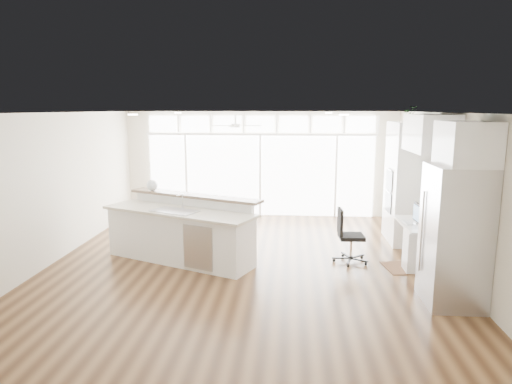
{
  "coord_description": "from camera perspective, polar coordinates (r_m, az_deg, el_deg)",
  "views": [
    {
      "loc": [
        0.79,
        -7.76,
        2.77
      ],
      "look_at": [
        0.15,
        0.6,
        1.23
      ],
      "focal_mm": 32.0,
      "sensor_mm": 36.0,
      "label": 1
    }
  ],
  "objects": [
    {
      "name": "floor",
      "position": [
        8.28,
        -1.35,
        -9.22
      ],
      "size": [
        7.0,
        8.0,
        0.02
      ],
      "primitive_type": "cube",
      "color": "#3D2513",
      "rests_on": "ground"
    },
    {
      "name": "ceiling",
      "position": [
        7.8,
        -1.43,
        9.89
      ],
      "size": [
        7.0,
        8.0,
        0.02
      ],
      "primitive_type": "cube",
      "color": "white",
      "rests_on": "wall_back"
    },
    {
      "name": "wall_back",
      "position": [
        11.87,
        0.56,
        3.53
      ],
      "size": [
        7.0,
        0.04,
        2.7
      ],
      "primitive_type": "cube",
      "color": "beige",
      "rests_on": "floor"
    },
    {
      "name": "wall_front",
      "position": [
        4.09,
        -7.12,
        -9.96
      ],
      "size": [
        7.0,
        0.04,
        2.7
      ],
      "primitive_type": "cube",
      "color": "beige",
      "rests_on": "floor"
    },
    {
      "name": "wall_left",
      "position": [
        8.98,
        -24.21,
        0.38
      ],
      "size": [
        0.04,
        8.0,
        2.7
      ],
      "primitive_type": "cube",
      "color": "beige",
      "rests_on": "floor"
    },
    {
      "name": "wall_right",
      "position": [
        8.34,
        23.3,
        -0.25
      ],
      "size": [
        0.04,
        8.0,
        2.7
      ],
      "primitive_type": "cube",
      "color": "beige",
      "rests_on": "floor"
    },
    {
      "name": "glass_wall",
      "position": [
        11.85,
        0.54,
        2.06
      ],
      "size": [
        5.8,
        0.06,
        2.08
      ],
      "primitive_type": "cube",
      "color": "white",
      "rests_on": "wall_back"
    },
    {
      "name": "transom_row",
      "position": [
        11.73,
        0.55,
        8.5
      ],
      "size": [
        5.9,
        0.06,
        0.4
      ],
      "primitive_type": "cube",
      "color": "white",
      "rests_on": "wall_back"
    },
    {
      "name": "desk_window",
      "position": [
        8.57,
        22.5,
        1.43
      ],
      "size": [
        0.04,
        0.85,
        0.85
      ],
      "primitive_type": "cube",
      "color": "silver",
      "rests_on": "wall_right"
    },
    {
      "name": "ceiling_fan",
      "position": [
        10.64,
        -2.59,
        8.83
      ],
      "size": [
        1.16,
        1.16,
        0.32
      ],
      "primitive_type": "cube",
      "color": "white",
      "rests_on": "ceiling"
    },
    {
      "name": "recessed_lights",
      "position": [
        8.0,
        -1.28,
        9.76
      ],
      "size": [
        3.4,
        3.0,
        0.02
      ],
      "primitive_type": "cube",
      "color": "silver",
      "rests_on": "ceiling"
    },
    {
      "name": "oven_cabinet",
      "position": [
        9.97,
        18.17,
        1.11
      ],
      "size": [
        0.64,
        1.2,
        2.5
      ],
      "primitive_type": "cube",
      "color": "white",
      "rests_on": "floor"
    },
    {
      "name": "desk_nook",
      "position": [
        8.72,
        19.9,
        -6.13
      ],
      "size": [
        0.72,
        1.3,
        0.76
      ],
      "primitive_type": "cube",
      "color": "white",
      "rests_on": "floor"
    },
    {
      "name": "upper_cabinets",
      "position": [
        8.41,
        20.99,
        6.86
      ],
      "size": [
        0.64,
        1.3,
        0.64
      ],
      "primitive_type": "cube",
      "color": "white",
      "rests_on": "wall_right"
    },
    {
      "name": "refrigerator",
      "position": [
        7.04,
        23.58,
        -5.04
      ],
      "size": [
        0.76,
        0.9,
        2.0
      ],
      "primitive_type": "cube",
      "color": "#B7B8BC",
      "rests_on": "floor"
    },
    {
      "name": "fridge_cabinet",
      "position": [
        6.85,
        24.84,
        5.52
      ],
      "size": [
        0.64,
        0.9,
        0.6
      ],
      "primitive_type": "cube",
      "color": "white",
      "rests_on": "wall_right"
    },
    {
      "name": "framed_photos",
      "position": [
        9.18,
        21.26,
        1.11
      ],
      "size": [
        0.06,
        0.22,
        0.8
      ],
      "primitive_type": "cube",
      "color": "black",
      "rests_on": "wall_right"
    },
    {
      "name": "kitchen_island",
      "position": [
        8.47,
        -9.55,
        -4.7
      ],
      "size": [
        3.14,
        2.19,
        1.17
      ],
      "primitive_type": "cube",
      "rotation": [
        0.0,
        0.0,
        -0.41
      ],
      "color": "white",
      "rests_on": "floor"
    },
    {
      "name": "rug",
      "position": [
        8.6,
        18.93,
        -8.92
      ],
      "size": [
        1.04,
        0.82,
        0.01
      ],
      "primitive_type": "cube",
      "rotation": [
        0.0,
        0.0,
        0.15
      ],
      "color": "#381E11",
      "rests_on": "floor"
    },
    {
      "name": "office_chair",
      "position": [
        8.47,
        11.83,
        -5.41
      ],
      "size": [
        0.53,
        0.5,
        0.98
      ],
      "primitive_type": "cube",
      "rotation": [
        0.0,
        0.0,
        0.05
      ],
      "color": "black",
      "rests_on": "floor"
    },
    {
      "name": "fishbowl",
      "position": [
        9.22,
        -12.85,
        0.82
      ],
      "size": [
        0.3,
        0.3,
        0.22
      ],
      "primitive_type": "sphere",
      "rotation": [
        0.0,
        0.0,
        -0.58
      ],
      "color": "white",
      "rests_on": "kitchen_island"
    },
    {
      "name": "monitor",
      "position": [
        8.56,
        19.61,
        -2.51
      ],
      "size": [
        0.09,
        0.45,
        0.37
      ],
      "primitive_type": "cube",
      "rotation": [
        0.0,
        0.0,
        0.03
      ],
      "color": "black",
      "rests_on": "desk_nook"
    },
    {
      "name": "keyboard",
      "position": [
        8.56,
        18.44,
        -3.67
      ],
      "size": [
        0.13,
        0.3,
        0.01
      ],
      "primitive_type": "cube",
      "rotation": [
        0.0,
        0.0,
        0.08
      ],
      "color": "silver",
      "rests_on": "desk_nook"
    },
    {
      "name": "potted_plant",
      "position": [
        9.85,
        18.63,
        9.01
      ],
      "size": [
        0.3,
        0.33,
        0.24
      ],
      "primitive_type": "imported",
      "rotation": [
        0.0,
        0.0,
        0.06
      ],
      "color": "#265424",
      "rests_on": "oven_cabinet"
    }
  ]
}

